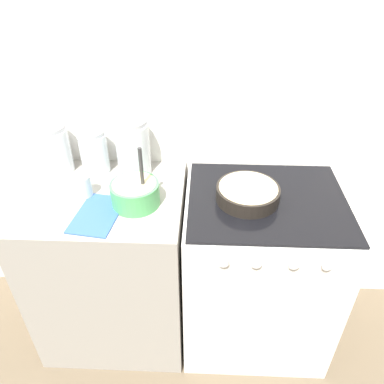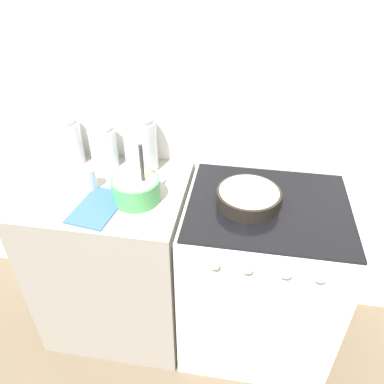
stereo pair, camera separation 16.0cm
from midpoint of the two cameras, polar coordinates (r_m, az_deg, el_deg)
name	(u,v)px [view 2 (the right image)]	position (r m, az deg, el deg)	size (l,w,h in m)	color
ground_plane	(175,371)	(2.16, -0.25, -25.74)	(12.00, 12.00, 0.00)	brown
wall_back	(195,107)	(1.79, 3.08, 12.76)	(4.47, 0.05, 2.40)	white
countertop_cabinet	(117,259)	(2.03, -9.17, -10.21)	(0.73, 0.60, 0.92)	#9E998E
stove	(258,277)	(1.96, 12.40, -12.67)	(0.72, 0.62, 0.92)	white
mixing_bowl	(136,188)	(1.61, -5.75, 0.50)	(0.21, 0.21, 0.27)	#4CA559
baking_pan	(249,197)	(1.62, 11.42, -0.86)	(0.27, 0.27, 0.07)	black
storage_jar_left	(67,144)	(1.93, -16.24, 6.95)	(0.15, 0.15, 0.23)	silver
storage_jar_middle	(104,149)	(1.86, -10.89, 6.41)	(0.13, 0.13, 0.21)	silver
storage_jar_right	(141,147)	(1.80, -5.29, 6.70)	(0.16, 0.16, 0.27)	silver
tin_can	(89,179)	(1.72, -12.96, 1.87)	(0.07, 0.07, 0.10)	silver
recipe_page	(98,207)	(1.62, -11.45, -2.38)	(0.21, 0.29, 0.01)	#3359B2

